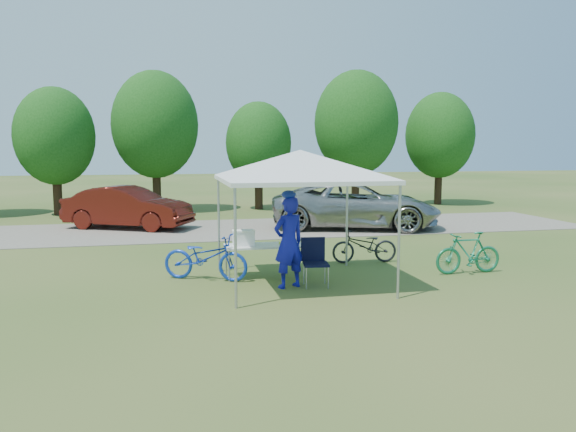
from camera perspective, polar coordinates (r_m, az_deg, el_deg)
The scene contains 14 objects.
ground at distance 11.59m, azimuth 1.20°, elevation -6.88°, with size 100.00×100.00×0.00m, color #2D5119.
gravel_strip at distance 19.32m, azimuth -4.39°, elevation -1.29°, with size 24.00×5.00×0.02m, color gray.
canopy at distance 11.26m, azimuth 1.24°, elevation 6.34°, with size 4.53×4.53×3.00m.
treeline at distance 25.11m, azimuth -7.10°, elevation 8.63°, with size 24.89×4.28×6.30m.
folding_table at distance 12.10m, azimuth -2.40°, elevation -3.13°, with size 1.70×0.71×0.70m.
folding_chair at distance 11.36m, azimuth 2.70°, elevation -4.22°, with size 0.55×0.57×0.96m.
cooler at distance 11.99m, azimuth -4.53°, elevation -2.21°, with size 0.46×0.31×0.33m.
ice_cream_cup at distance 12.10m, azimuth -0.76°, elevation -2.79°, with size 0.07×0.07×0.05m, color #CEE435.
cyclist at distance 11.10m, azimuth 0.08°, elevation -2.68°, with size 0.67×0.44×1.83m, color #1415A3.
bike_blue at distance 11.93m, azimuth -8.38°, elevation -4.16°, with size 0.65×1.85×0.97m, color #143AB7.
bike_green at distance 13.04m, azimuth 17.84°, elevation -3.58°, with size 0.44×1.55×0.93m, color #1A784F.
bike_dark at distance 13.70m, azimuth 7.79°, elevation -3.01°, with size 0.56×1.59×0.84m, color black.
minivan at distance 19.47m, azimuth 6.90°, elevation 1.12°, with size 2.64×5.72×1.59m, color #9F9E9A.
sedan at distance 20.01m, azimuth -15.96°, elevation 0.85°, with size 1.52×4.37×1.44m, color #52140D.
Camera 1 is at (-2.66, -10.94, 2.77)m, focal length 35.00 mm.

